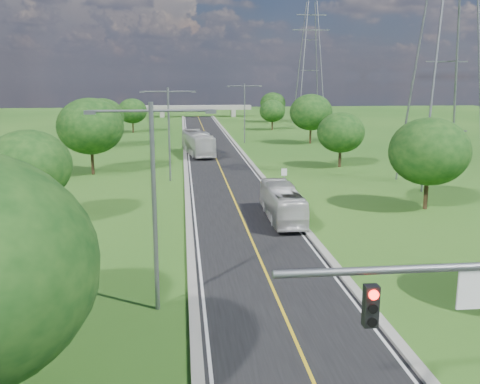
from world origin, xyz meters
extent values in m
plane|color=#204F16|center=(0.00, 60.00, 0.00)|extent=(260.00, 260.00, 0.00)
cube|color=black|center=(0.00, 66.00, 0.03)|extent=(8.00, 150.00, 0.06)
cube|color=gray|center=(-4.25, 66.00, 0.11)|extent=(0.50, 150.00, 0.22)
cube|color=gray|center=(4.25, 66.00, 0.11)|extent=(0.50, 150.00, 0.22)
cylinder|color=slate|center=(1.60, -1.00, 6.60)|extent=(8.40, 0.20, 0.20)
cube|color=black|center=(-0.20, -1.00, 5.70)|extent=(0.35, 0.28, 1.05)
cylinder|color=#FF140C|center=(-0.20, -1.16, 6.05)|extent=(0.24, 0.06, 0.24)
cylinder|color=slate|center=(5.20, 38.00, 1.20)|extent=(0.08, 0.08, 2.40)
cube|color=white|center=(5.20, 37.97, 2.00)|extent=(0.55, 0.04, 0.70)
cube|color=gray|center=(-10.00, 140.00, 1.00)|extent=(1.20, 3.00, 2.00)
cube|color=gray|center=(10.00, 140.00, 1.00)|extent=(1.20, 3.00, 2.00)
cube|color=gray|center=(0.00, 140.00, 2.60)|extent=(30.00, 3.00, 1.20)
cylinder|color=slate|center=(-6.00, 12.00, 5.00)|extent=(0.22, 0.22, 10.00)
cylinder|color=slate|center=(-7.40, 12.00, 9.60)|extent=(2.80, 0.12, 0.12)
cylinder|color=slate|center=(-4.60, 12.00, 9.60)|extent=(2.80, 0.12, 0.12)
cube|color=slate|center=(-8.70, 12.00, 9.55)|extent=(0.50, 0.25, 0.18)
cube|color=slate|center=(-3.30, 12.00, 9.55)|extent=(0.50, 0.25, 0.18)
cylinder|color=slate|center=(-6.00, 45.00, 5.00)|extent=(0.22, 0.22, 10.00)
cylinder|color=slate|center=(-7.40, 45.00, 9.60)|extent=(2.80, 0.12, 0.12)
cylinder|color=slate|center=(-4.60, 45.00, 9.60)|extent=(2.80, 0.12, 0.12)
cube|color=slate|center=(-8.70, 45.00, 9.55)|extent=(0.50, 0.25, 0.18)
cube|color=slate|center=(-3.30, 45.00, 9.55)|extent=(0.50, 0.25, 0.18)
cylinder|color=slate|center=(6.00, 78.00, 5.00)|extent=(0.22, 0.22, 10.00)
cylinder|color=slate|center=(4.60, 78.00, 9.60)|extent=(2.80, 0.12, 0.12)
cylinder|color=slate|center=(7.40, 78.00, 9.60)|extent=(2.80, 0.12, 0.12)
cube|color=slate|center=(3.30, 78.00, 9.55)|extent=(0.50, 0.25, 0.18)
cube|color=slate|center=(8.70, 78.00, 9.55)|extent=(0.50, 0.25, 0.18)
cube|color=slate|center=(26.00, 115.00, 21.84)|extent=(9.00, 0.25, 0.25)
cube|color=slate|center=(26.00, 115.00, 25.20)|extent=(7.00, 0.25, 0.25)
cylinder|color=black|center=(-16.00, 28.00, 1.35)|extent=(0.36, 0.36, 2.70)
ellipsoid|color=#0E330F|center=(-16.00, 28.00, 4.65)|extent=(6.30, 6.30, 5.36)
cylinder|color=black|center=(-15.00, 50.00, 1.62)|extent=(0.36, 0.36, 3.24)
ellipsoid|color=#0E330F|center=(-15.00, 50.00, 5.58)|extent=(7.56, 7.56, 6.43)
cylinder|color=black|center=(-17.00, 74.00, 1.44)|extent=(0.36, 0.36, 2.88)
ellipsoid|color=#0E330F|center=(-17.00, 74.00, 4.96)|extent=(6.72, 6.72, 5.71)
cylinder|color=black|center=(-14.50, 98.00, 1.26)|extent=(0.36, 0.36, 2.52)
ellipsoid|color=#0E330F|center=(-14.50, 98.00, 4.34)|extent=(5.88, 5.88, 5.00)
cylinder|color=black|center=(16.00, 30.00, 1.44)|extent=(0.36, 0.36, 2.88)
ellipsoid|color=#0E330F|center=(16.00, 30.00, 4.96)|extent=(6.72, 6.72, 5.71)
cylinder|color=black|center=(15.00, 52.00, 1.26)|extent=(0.36, 0.36, 2.52)
ellipsoid|color=#0E330F|center=(15.00, 52.00, 4.34)|extent=(5.88, 5.88, 5.00)
cylinder|color=black|center=(17.00, 76.00, 1.53)|extent=(0.36, 0.36, 3.06)
ellipsoid|color=#0E330F|center=(17.00, 76.00, 5.27)|extent=(7.14, 7.14, 6.07)
cylinder|color=black|center=(14.50, 100.00, 1.17)|extent=(0.36, 0.36, 2.34)
ellipsoid|color=#0E330F|center=(14.50, 100.00, 4.03)|extent=(5.46, 5.46, 4.64)
cylinder|color=black|center=(18.00, 120.00, 1.35)|extent=(0.36, 0.36, 2.70)
ellipsoid|color=#0E330F|center=(18.00, 120.00, 4.65)|extent=(6.30, 6.30, 5.36)
imported|color=silver|center=(3.08, 27.67, 1.40)|extent=(2.40, 9.64, 2.68)
imported|color=beige|center=(-2.38, 64.23, 1.74)|extent=(4.59, 12.33, 3.35)
camera|label=1|loc=(-4.63, -12.59, 11.11)|focal=40.00mm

